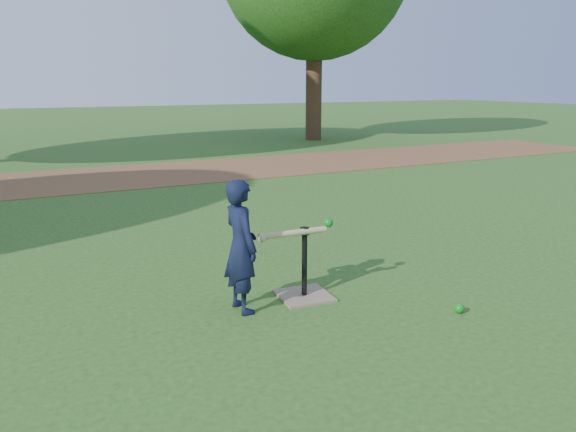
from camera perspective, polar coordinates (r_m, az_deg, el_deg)
name	(u,v)px	position (r m, az deg, el deg)	size (l,w,h in m)	color
ground	(361,306)	(4.71, 7.44, -9.07)	(80.00, 80.00, 0.00)	#285116
dirt_strip	(143,175)	(11.47, -14.54, 4.07)	(24.00, 3.00, 0.01)	brown
child	(241,246)	(4.43, -4.81, -3.09)	(0.39, 0.26, 1.07)	black
wiffle_ball_ground	(459,308)	(4.73, 17.02, -8.95)	(0.08, 0.08, 0.08)	#0B7E19
batting_tee	(304,285)	(4.82, 1.66, -7.00)	(0.47, 0.47, 0.61)	#8B7358
swing_action	(298,231)	(4.62, 0.99, -1.57)	(0.74, 0.15, 0.11)	tan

